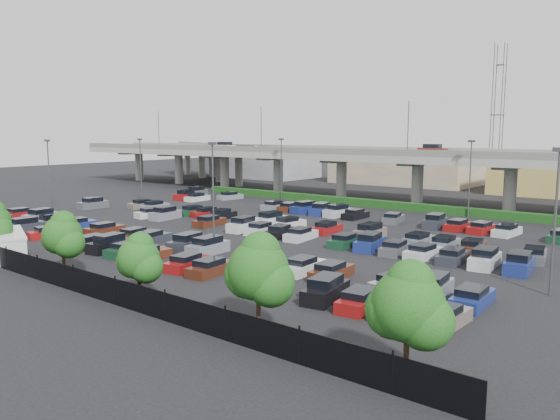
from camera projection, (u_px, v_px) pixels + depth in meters
name	position (u px, v px, depth m)	size (l,w,h in m)	color
ground	(262.00, 229.00, 64.49)	(280.00, 280.00, 0.00)	black
overpass	(388.00, 159.00, 88.48)	(150.00, 13.00, 15.80)	#989890
on_ramp	(211.00, 151.00, 128.93)	(50.93, 30.13, 8.80)	#989890
hedge	(367.00, 203.00, 83.84)	(66.00, 1.60, 1.10)	#103813
fence	(31.00, 266.00, 42.64)	(70.00, 0.10, 2.00)	black
tree_row	(52.00, 232.00, 42.95)	(65.07, 3.66, 5.94)	#332316
shuttle_bus	(9.00, 244.00, 49.36)	(7.86, 5.17, 2.39)	silver
parked_cars	(250.00, 229.00, 61.07)	(62.94, 41.66, 1.67)	#2D323B
light_poles	(247.00, 173.00, 67.69)	(66.90, 48.38, 10.30)	#46464B
distant_buildings	(519.00, 172.00, 104.40)	(138.00, 24.00, 9.00)	gray
comm_tower	(498.00, 112.00, 117.33)	(2.40, 2.40, 30.00)	#46464B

